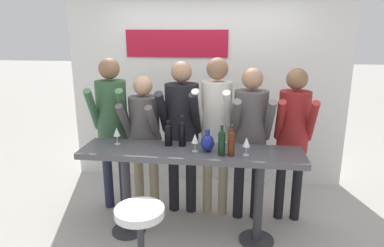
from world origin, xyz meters
name	(u,v)px	position (x,y,z in m)	size (l,w,h in m)	color
ground_plane	(191,236)	(0.00, 0.00, 0.00)	(40.00, 40.00, 0.00)	#B2ADA3
back_wall	(205,81)	(0.00, 1.52, 1.43)	(3.80, 0.12, 2.85)	silver
tasting_table	(191,166)	(0.00, 0.00, 0.80)	(2.20, 0.50, 0.97)	#4C4C51
bar_stool	(140,232)	(-0.35, -0.68, 0.45)	(0.44, 0.44, 0.68)	#333338
person_far_left	(112,118)	(-0.99, 0.51, 1.14)	(0.46, 0.59, 1.82)	#23283D
person_left	(144,131)	(-0.59, 0.44, 1.01)	(0.44, 0.54, 1.63)	gray
person_center_left	(182,122)	(-0.17, 0.52, 1.11)	(0.46, 0.57, 1.79)	black
person_center	(216,120)	(0.22, 0.51, 1.15)	(0.45, 0.58, 1.83)	gray
person_center_right	(250,129)	(0.59, 0.46, 1.08)	(0.46, 0.56, 1.74)	black
person_right	(293,129)	(1.05, 0.49, 1.09)	(0.42, 0.54, 1.73)	black
wine_bottle_0	(222,141)	(0.30, -0.11, 1.10)	(0.07, 0.07, 0.30)	black
wine_bottle_1	(231,142)	(0.40, -0.11, 1.10)	(0.07, 0.07, 0.30)	#4C1E0F
wine_bottle_2	(168,134)	(-0.25, 0.11, 1.09)	(0.08, 0.08, 0.26)	black
wine_bottle_3	(182,132)	(-0.10, 0.11, 1.12)	(0.08, 0.08, 0.32)	black
wine_glass_0	(246,143)	(0.54, -0.08, 1.09)	(0.07, 0.07, 0.18)	silver
wine_glass_1	(195,139)	(0.04, -0.04, 1.09)	(0.07, 0.07, 0.18)	silver
wine_glass_2	(117,132)	(-0.78, 0.08, 1.09)	(0.07, 0.07, 0.18)	silver
decorative_vase	(207,143)	(0.16, -0.02, 1.06)	(0.13, 0.13, 0.22)	navy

